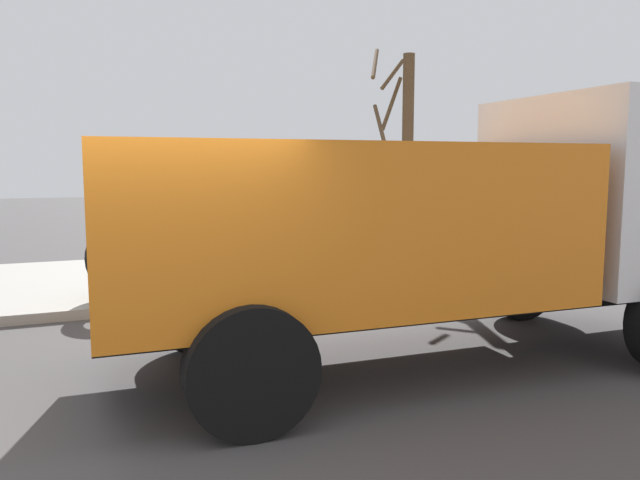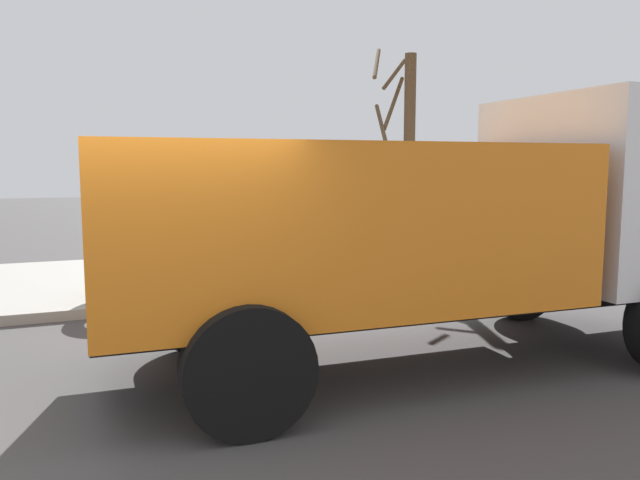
# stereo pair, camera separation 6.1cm
# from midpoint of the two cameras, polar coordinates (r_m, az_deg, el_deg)

# --- Properties ---
(ground_plane) EXTENTS (80.00, 80.00, 0.00)m
(ground_plane) POSITION_cam_midpoint_polar(r_m,az_deg,el_deg) (5.80, -15.90, -15.69)
(ground_plane) COLOR #423F3F
(sidewalk_curb) EXTENTS (36.00, 5.00, 0.15)m
(sidewalk_curb) POSITION_cam_midpoint_polar(r_m,az_deg,el_deg) (12.04, -19.42, -3.67)
(sidewalk_curb) COLOR #99968E
(sidewalk_curb) RESTS_ON ground
(fire_hydrant) EXTENTS (0.26, 0.59, 0.84)m
(fire_hydrant) POSITION_cam_midpoint_polar(r_m,az_deg,el_deg) (10.58, -18.69, -2.20)
(fire_hydrant) COLOR yellow
(fire_hydrant) RESTS_ON sidewalk_curb
(loose_tire) EXTENTS (1.26, 0.66, 1.23)m
(loose_tire) POSITION_cam_midpoint_polar(r_m,az_deg,el_deg) (10.09, -17.49, -1.62)
(loose_tire) COLOR black
(loose_tire) RESTS_ON sidewalk_curb
(dump_truck_orange) EXTENTS (7.07, 2.96, 3.00)m
(dump_truck_orange) POSITION_cam_midpoint_polar(r_m,az_deg,el_deg) (7.05, 10.73, 1.98)
(dump_truck_orange) COLOR orange
(dump_truck_orange) RESTS_ON ground
(bare_tree) EXTENTS (1.20, 1.43, 4.56)m
(bare_tree) POSITION_cam_midpoint_polar(r_m,az_deg,el_deg) (13.37, 7.55, 8.12)
(bare_tree) COLOR #4C3823
(bare_tree) RESTS_ON sidewalk_curb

